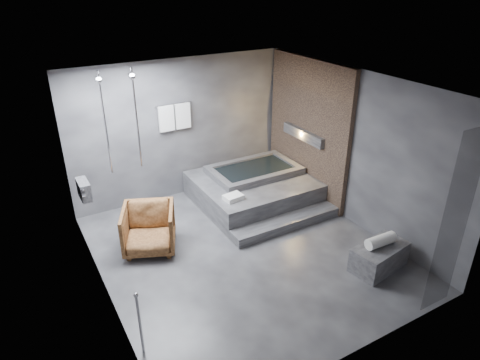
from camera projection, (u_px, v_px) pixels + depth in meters
room at (258, 147)px, 6.79m from camera, size 5.00×5.04×2.82m
tub_deck at (253, 189)px, 8.68m from camera, size 2.20×2.00×0.50m
tub_step at (286, 223)px, 7.83m from camera, size 2.20×0.36×0.18m
concrete_bench at (379, 257)px, 6.71m from camera, size 0.97×0.63×0.41m
driftwood_chair at (149, 229)px, 7.10m from camera, size 1.10×1.11×0.78m
rolled_towel at (381, 241)px, 6.60m from camera, size 0.52×0.20×0.18m
deck_towel at (233, 197)px, 7.76m from camera, size 0.36×0.28×0.09m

